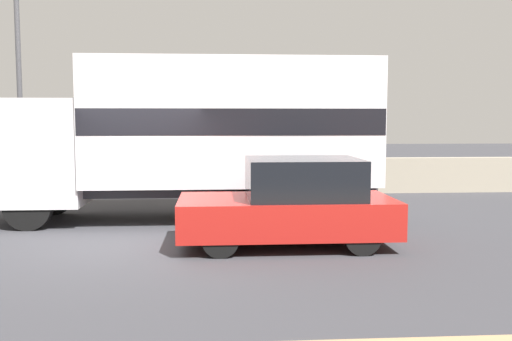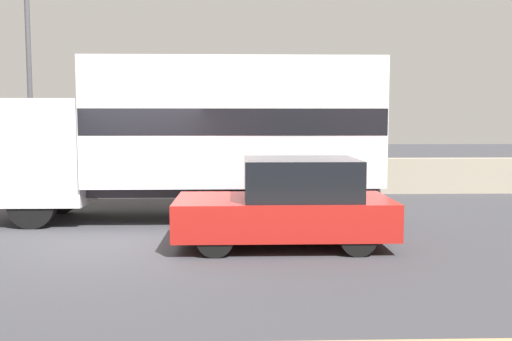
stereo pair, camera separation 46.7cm
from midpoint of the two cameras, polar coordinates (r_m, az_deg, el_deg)
ground_plane at (r=10.84m, az=-13.46°, el=-7.17°), size 80.00×80.00×0.00m
stone_wall_backdrop at (r=17.44m, az=-9.87°, el=-0.63°), size 60.00×0.35×1.08m
street_lamp at (r=17.28m, az=-23.35°, el=9.01°), size 0.56×0.28×6.06m
box_truck at (r=12.92m, az=-6.67°, el=3.96°), size 8.48×2.43×3.59m
car_hatchback at (r=10.31m, az=2.29°, el=-3.32°), size 3.85×1.89×1.59m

